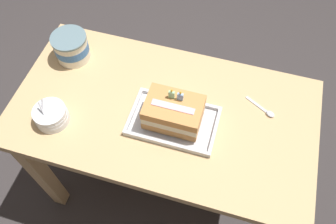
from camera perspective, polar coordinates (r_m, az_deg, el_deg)
The scene contains 7 objects.
ground_plane at distance 1.93m, azimuth -0.58°, elevation -11.61°, with size 8.00×8.00×0.00m, color #383333.
dining_table at distance 1.37m, azimuth -0.81°, elevation -2.53°, with size 1.13×0.61×0.75m.
foil_tray at distance 1.23m, azimuth 0.90°, elevation -1.63°, with size 0.32×0.20×0.02m.
birthday_cake at distance 1.17m, azimuth 0.94°, elevation -0.00°, with size 0.20×0.14×0.14m.
bowl_stack at distance 1.28m, azimuth -19.02°, elevation -0.53°, with size 0.12×0.12×0.10m.
ice_cream_tub at distance 1.43m, azimuth -15.91°, elevation 10.43°, with size 0.14×0.14×0.11m.
serving_spoon_near_tray at distance 1.30m, azimuth 16.27°, elevation 0.05°, with size 0.12×0.08×0.01m.
Camera 1 is at (0.21, -0.64, 1.81)m, focal length 36.35 mm.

